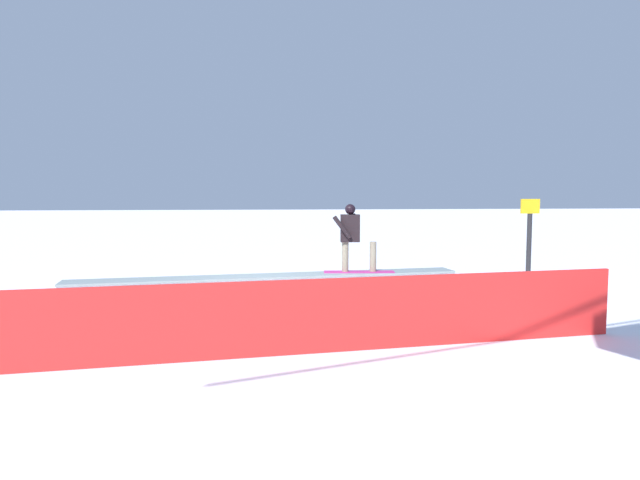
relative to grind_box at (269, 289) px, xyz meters
The scene contains 5 objects.
ground_plane 0.24m from the grind_box, ahead, with size 120.00×120.00×0.00m, color white.
grind_box is the anchor object (origin of this frame).
snowboarder 2.08m from the grind_box, behind, with size 1.51×0.45×1.44m.
safety_fence 3.95m from the grind_box, 90.00° to the left, with size 10.51×0.06×1.04m, color red.
trail_marker 5.46m from the grind_box, behind, with size 0.40×0.10×2.08m.
Camera 1 is at (0.18, 11.51, 2.23)m, focal length 31.75 mm.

